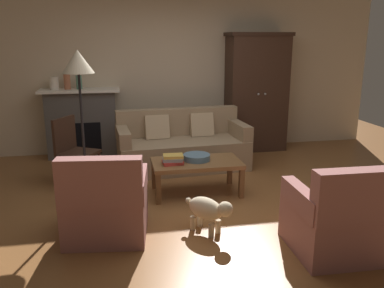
# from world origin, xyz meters

# --- Properties ---
(ground_plane) EXTENTS (9.60, 9.60, 0.00)m
(ground_plane) POSITION_xyz_m (0.00, 0.00, 0.00)
(ground_plane) COLOR brown
(back_wall) EXTENTS (7.20, 0.10, 2.80)m
(back_wall) POSITION_xyz_m (0.00, 2.55, 1.40)
(back_wall) COLOR beige
(back_wall) RESTS_ON ground
(fireplace) EXTENTS (1.26, 0.48, 1.12)m
(fireplace) POSITION_xyz_m (-1.55, 2.30, 0.57)
(fireplace) COLOR #4C4947
(fireplace) RESTS_ON ground
(armoire) EXTENTS (1.06, 0.57, 2.00)m
(armoire) POSITION_xyz_m (1.40, 2.22, 1.01)
(armoire) COLOR #382319
(armoire) RESTS_ON ground
(couch) EXTENTS (1.97, 0.98, 0.86)m
(couch) POSITION_xyz_m (-0.04, 1.41, 0.32)
(couch) COLOR #937A5B
(couch) RESTS_ON ground
(coffee_table) EXTENTS (1.10, 0.60, 0.42)m
(coffee_table) POSITION_xyz_m (-0.03, 0.33, 0.37)
(coffee_table) COLOR brown
(coffee_table) RESTS_ON ground
(fruit_bowl) EXTENTS (0.34, 0.34, 0.07)m
(fruit_bowl) POSITION_xyz_m (-0.02, 0.37, 0.46)
(fruit_bowl) COLOR slate
(fruit_bowl) RESTS_ON coffee_table
(book_stack) EXTENTS (0.26, 0.19, 0.12)m
(book_stack) POSITION_xyz_m (-0.34, 0.26, 0.48)
(book_stack) COLOR #B73833
(book_stack) RESTS_ON coffee_table
(mantel_vase_cream) EXTENTS (0.14, 0.14, 0.20)m
(mantel_vase_cream) POSITION_xyz_m (-1.93, 2.28, 1.22)
(mantel_vase_cream) COLOR beige
(mantel_vase_cream) RESTS_ON fireplace
(mantel_vase_terracotta) EXTENTS (0.10, 0.10, 0.25)m
(mantel_vase_terracotta) POSITION_xyz_m (-1.73, 2.28, 1.25)
(mantel_vase_terracotta) COLOR #A86042
(mantel_vase_terracotta) RESTS_ON fireplace
(mantel_vase_jade) EXTENTS (0.09, 0.09, 0.22)m
(mantel_vase_jade) POSITION_xyz_m (-1.55, 2.28, 1.23)
(mantel_vase_jade) COLOR slate
(mantel_vase_jade) RESTS_ON fireplace
(armchair_near_left) EXTENTS (0.86, 0.86, 0.88)m
(armchair_near_left) POSITION_xyz_m (-1.13, -0.62, 0.32)
(armchair_near_left) COLOR #935B56
(armchair_near_left) RESTS_ON ground
(armchair_near_right) EXTENTS (0.80, 0.79, 0.88)m
(armchair_near_right) POSITION_xyz_m (0.92, -1.35, 0.32)
(armchair_near_right) COLOR #935B56
(armchair_near_right) RESTS_ON ground
(side_chair_wooden) EXTENTS (0.60, 0.60, 0.90)m
(side_chair_wooden) POSITION_xyz_m (-1.58, 0.98, 0.51)
(side_chair_wooden) COLOR #382319
(side_chair_wooden) RESTS_ON ground
(floor_lamp) EXTENTS (0.36, 0.36, 1.78)m
(floor_lamp) POSITION_xyz_m (-1.38, 0.37, 1.54)
(floor_lamp) COLOR black
(floor_lamp) RESTS_ON ground
(dog) EXTENTS (0.43, 0.48, 0.39)m
(dog) POSITION_xyz_m (-0.13, -0.74, 0.25)
(dog) COLOR beige
(dog) RESTS_ON ground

